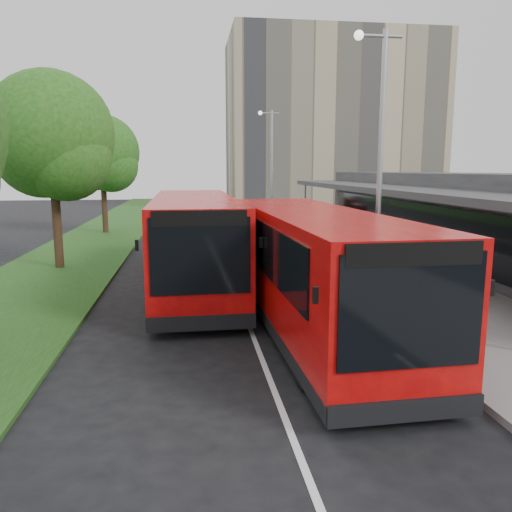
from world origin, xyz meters
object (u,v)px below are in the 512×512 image
(tree_mid, at_px, (52,143))
(car_near, at_px, (223,205))
(lamp_post_far, at_px, (270,161))
(bus_second, at_px, (195,241))
(bus_main, at_px, (312,269))
(lamp_post_near, at_px, (378,151))
(tree_far, at_px, (102,157))
(litter_bin, at_px, (356,248))
(bollard, at_px, (300,227))
(car_far, at_px, (192,202))

(tree_mid, relative_size, car_near, 2.05)
(lamp_post_far, relative_size, bus_second, 0.70)
(bus_second, bearing_deg, bus_main, -60.73)
(lamp_post_near, xyz_separation_m, bus_main, (-2.50, -2.19, -3.12))
(tree_far, height_order, litter_bin, tree_far)
(tree_mid, xyz_separation_m, lamp_post_far, (11.13, 12.95, -0.52))
(car_near, bearing_deg, lamp_post_near, -72.14)
(tree_far, height_order, bus_main, tree_far)
(bus_second, distance_m, car_near, 32.26)
(tree_mid, height_order, bus_main, tree_mid)
(lamp_post_far, relative_size, bollard, 8.24)
(lamp_post_far, xyz_separation_m, bollard, (1.20, -4.29, -4.08))
(car_far, bearing_deg, litter_bin, -103.11)
(tree_mid, xyz_separation_m, litter_bin, (13.07, 0.15, -4.62))
(car_near, distance_m, car_far, 7.73)
(bus_main, xyz_separation_m, bollard, (3.70, 17.90, -0.97))
(bollard, bearing_deg, tree_mid, -144.92)
(bus_main, bearing_deg, car_far, 91.72)
(tree_mid, xyz_separation_m, bollard, (12.33, 8.66, -4.61))
(lamp_post_near, relative_size, car_near, 2.02)
(lamp_post_far, distance_m, bus_main, 22.55)
(litter_bin, height_order, bollard, bollard)
(bollard, bearing_deg, tree_far, 164.82)
(tree_mid, bearing_deg, car_near, 72.46)
(litter_bin, bearing_deg, bus_second, -150.14)
(lamp_post_near, distance_m, lamp_post_far, 20.00)
(tree_mid, bearing_deg, lamp_post_near, -32.36)
(bus_main, bearing_deg, tree_mid, 131.10)
(tree_mid, distance_m, bus_second, 7.85)
(tree_far, distance_m, bus_second, 17.38)
(tree_mid, bearing_deg, lamp_post_far, 49.32)
(lamp_post_near, height_order, car_far, lamp_post_near)
(bus_main, distance_m, bus_second, 5.94)
(lamp_post_far, height_order, bus_main, lamp_post_far)
(bollard, bearing_deg, litter_bin, -85.02)
(lamp_post_near, xyz_separation_m, lamp_post_far, (0.00, 20.00, 0.00))
(tree_far, distance_m, lamp_post_near, 22.07)
(lamp_post_near, height_order, car_near, lamp_post_near)
(tree_far, bearing_deg, bus_main, -67.91)
(tree_far, distance_m, car_far, 24.22)
(tree_mid, xyz_separation_m, car_near, (8.85, 27.98, -4.57))
(tree_far, height_order, bus_second, tree_far)
(lamp_post_near, xyz_separation_m, bus_second, (-5.47, 2.95, -3.06))
(lamp_post_near, height_order, lamp_post_far, same)
(tree_far, bearing_deg, lamp_post_near, -59.71)
(lamp_post_near, height_order, bus_main, lamp_post_near)
(lamp_post_far, bearing_deg, car_far, 103.49)
(lamp_post_near, bearing_deg, car_near, 93.73)
(car_near, bearing_deg, tree_far, -104.83)
(lamp_post_far, height_order, bollard, lamp_post_far)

